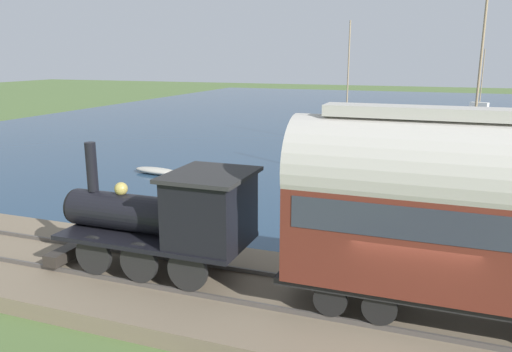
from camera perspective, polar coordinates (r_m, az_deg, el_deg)
ground_plane at (r=12.35m, az=16.99°, el=-17.30°), size 200.00×200.00×0.00m
harbor_water at (r=54.13m, az=19.94°, el=6.17°), size 80.00×80.00×0.01m
rail_embankment at (r=12.45m, az=17.14°, el=-15.86°), size 5.14×56.00×0.56m
steam_locomotive at (r=13.25m, az=-9.47°, el=-4.39°), size 2.31×5.65×3.38m
passenger_coach at (r=11.39m, az=24.73°, el=-3.51°), size 2.32×8.56×4.63m
sailboat_white at (r=35.89m, az=10.18°, el=4.34°), size 3.62×5.63×8.53m
sailboat_gray at (r=56.57m, az=24.10°, el=6.75°), size 3.24×5.83×6.90m
sailboat_brown at (r=22.75m, az=22.98°, el=-1.89°), size 3.46×4.55×9.35m
rowboat_mid_harbor at (r=23.00m, az=10.75°, el=-1.74°), size 2.14×3.07×0.46m
rowboat_far_out at (r=27.37m, az=-11.24°, el=0.57°), size 1.13×2.92×0.35m
rowboat_off_pier at (r=19.14m, az=-4.94°, el=-4.72°), size 1.33×3.09×0.44m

